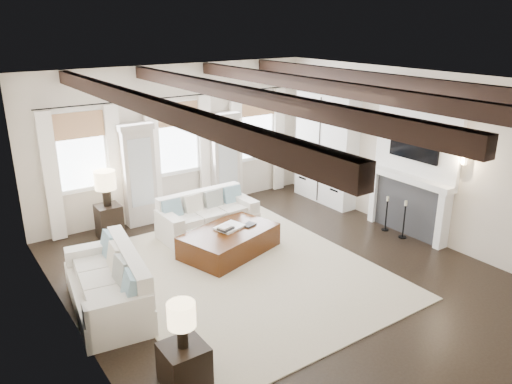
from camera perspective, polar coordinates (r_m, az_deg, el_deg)
ground at (r=8.48m, az=2.96°, el=-9.55°), size 7.50×7.50×0.00m
room_shell at (r=8.88m, az=3.47°, el=4.90°), size 6.54×7.54×3.22m
area_rug at (r=8.57m, az=-1.26°, el=-9.13°), size 4.04×4.90×0.02m
sofa_back at (r=9.98m, az=-5.64°, el=-2.93°), size 1.95×0.91×0.83m
sofa_left at (r=7.77m, az=-16.26°, el=-10.28°), size 1.22×2.18×0.89m
ottoman at (r=9.17m, az=-3.07°, el=-5.67°), size 1.94×1.51×0.45m
tray at (r=9.16m, az=-3.03°, el=-4.02°), size 0.59×0.51×0.04m
book_lower at (r=9.01m, az=-3.47°, el=-4.18°), size 0.31×0.27×0.04m
book_upper at (r=8.98m, az=-3.56°, el=-4.01°), size 0.26×0.23×0.03m
book_loose at (r=9.26m, az=-0.82°, el=-3.77°), size 0.28×0.24×0.03m
side_table_front at (r=6.23m, az=-8.21°, el=-18.89°), size 0.50×0.50×0.50m
lamp_front at (r=5.86m, az=-8.51°, el=-13.98°), size 0.33×0.33×0.57m
side_table_back at (r=10.15m, az=-16.42°, el=-3.25°), size 0.45×0.45×0.67m
lamp_back at (r=9.88m, az=-16.85°, el=1.08°), size 0.40×0.40×0.69m
candlestick_near at (r=10.15m, az=16.55°, el=-3.36°), size 0.16×0.16×0.77m
candlestick_far at (r=10.41m, az=14.65°, el=-2.71°), size 0.15×0.15×0.73m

